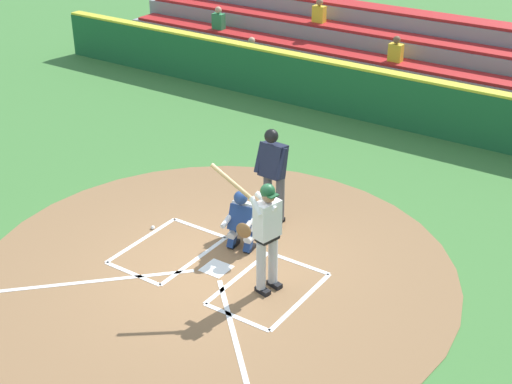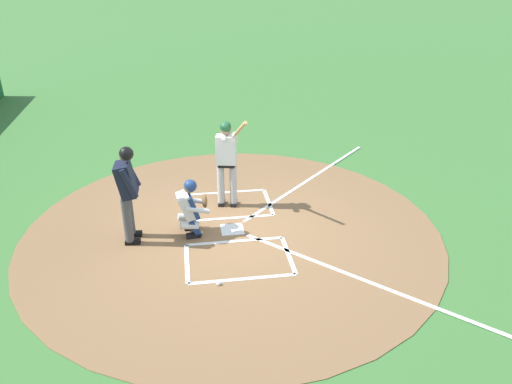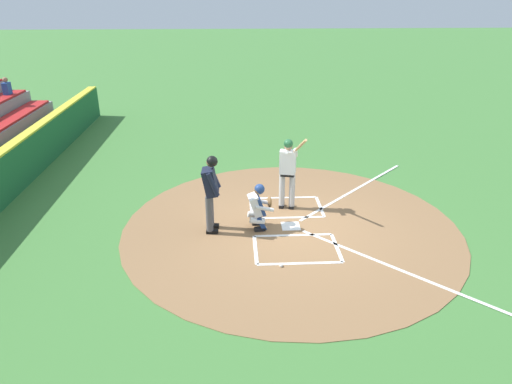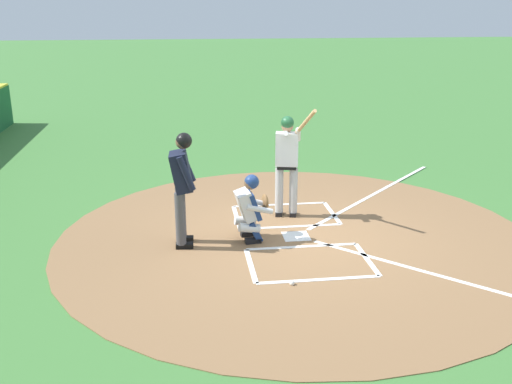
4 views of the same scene
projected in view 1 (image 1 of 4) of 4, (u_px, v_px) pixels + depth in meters
name	position (u px, v px, depth m)	size (l,w,h in m)	color
ground_plane	(216.00, 269.00, 12.27)	(120.00, 120.00, 0.00)	#427A38
dirt_circle	(216.00, 269.00, 12.27)	(8.00, 8.00, 0.01)	olive
home_plate_and_chalk	(183.00, 294.00, 11.61)	(7.93, 4.91, 0.01)	white
batter	(266.00, 230.00, 11.25)	(1.04, 0.56, 2.13)	#BCBCBC
catcher	(242.00, 219.00, 12.57)	(0.64, 0.62, 1.13)	black
plate_umpire	(273.00, 169.00, 13.20)	(0.59, 0.42, 1.86)	#4C4C51
baseball	(153.00, 228.00, 13.42)	(0.07, 0.07, 0.07)	white
backstop_wall	(405.00, 102.00, 17.49)	(22.00, 0.36, 1.31)	#1E6033
bleacher_stand	(447.00, 70.00, 19.45)	(20.00, 3.40, 2.55)	gray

